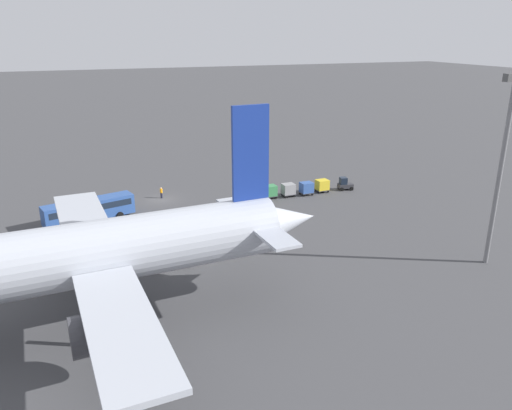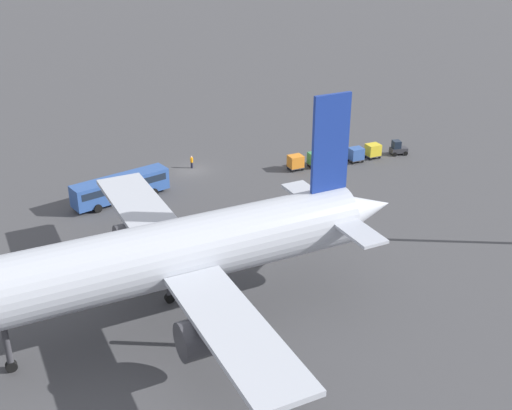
% 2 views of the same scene
% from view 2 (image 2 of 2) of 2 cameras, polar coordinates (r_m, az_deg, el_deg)
% --- Properties ---
extents(ground_plane, '(600.00, 600.00, 0.00)m').
position_cam_2_polar(ground_plane, '(87.84, -5.74, 3.10)').
color(ground_plane, '#424244').
extents(airplane, '(45.21, 38.26, 18.59)m').
position_cam_2_polar(airplane, '(52.74, -8.15, -4.51)').
color(airplane, '#B2B7C1').
rests_on(airplane, ground).
extents(shuttle_bus_near, '(12.37, 5.55, 3.11)m').
position_cam_2_polar(shuttle_bus_near, '(79.39, -11.94, 1.64)').
color(shuttle_bus_near, '#2D5199').
rests_on(shuttle_bus_near, ground).
extents(shuttle_bus_far, '(12.04, 5.21, 3.00)m').
position_cam_2_polar(shuttle_bus_far, '(68.54, 0.88, -1.77)').
color(shuttle_bus_far, white).
rests_on(shuttle_bus_far, ground).
extents(baggage_tug, '(2.59, 2.00, 2.10)m').
position_cam_2_polar(baggage_tug, '(94.96, 12.49, 4.95)').
color(baggage_tug, '#333338').
rests_on(baggage_tug, ground).
extents(worker_person, '(0.38, 0.38, 1.74)m').
position_cam_2_polar(worker_person, '(88.27, -5.74, 3.82)').
color(worker_person, '#1E1E2D').
rests_on(worker_person, ground).
extents(cargo_cart_yellow, '(2.04, 1.74, 2.06)m').
position_cam_2_polar(cargo_cart_yellow, '(92.77, 10.36, 4.82)').
color(cargo_cart_yellow, '#38383D').
rests_on(cargo_cart_yellow, ground).
extents(cargo_cart_blue, '(2.04, 1.74, 2.06)m').
position_cam_2_polar(cargo_cart_blue, '(90.92, 8.87, 4.51)').
color(cargo_cart_blue, '#38383D').
rests_on(cargo_cart_blue, ground).
extents(cargo_cart_grey, '(2.04, 1.74, 2.06)m').
position_cam_2_polar(cargo_cart_grey, '(89.69, 7.11, 4.33)').
color(cargo_cart_grey, '#38383D').
rests_on(cargo_cart_grey, ground).
extents(cargo_cart_green, '(2.04, 1.74, 2.06)m').
position_cam_2_polar(cargo_cart_green, '(88.48, 5.32, 4.12)').
color(cargo_cart_green, '#38383D').
rests_on(cargo_cart_green, ground).
extents(cargo_cart_orange, '(2.04, 1.74, 2.06)m').
position_cam_2_polar(cargo_cart_orange, '(87.23, 3.54, 3.86)').
color(cargo_cart_orange, '#38383D').
rests_on(cargo_cart_orange, ground).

